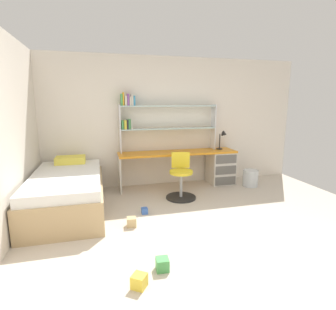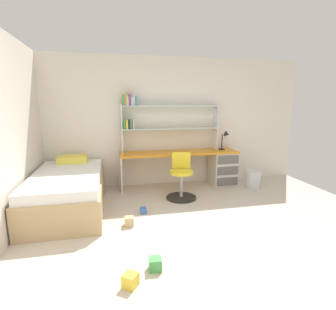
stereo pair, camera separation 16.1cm
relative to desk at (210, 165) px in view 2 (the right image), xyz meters
The scene contains 12 objects.
ground_plane 2.68m from the desk, 108.16° to the right, with size 5.66×6.60×0.02m, color beige.
room_shell 2.57m from the desk, 149.95° to the right, with size 5.66×6.60×2.52m.
desk is the anchor object (origin of this frame).
bookshelf_hutch 1.41m from the desk, behind, with size 1.90×0.22×1.12m.
desk_lamp 0.64m from the desk, ahead, with size 0.20×0.17×0.38m.
swivel_chair 1.00m from the desk, 140.24° to the right, with size 0.52×0.52×0.79m.
bed_platform 2.72m from the desk, 164.44° to the right, with size 1.05×2.00×0.71m.
waste_bin 0.89m from the desk, 24.37° to the right, with size 0.29×0.29×0.33m, color silver.
toy_block_blue_0 1.93m from the desk, 142.25° to the right, with size 0.09×0.09×0.09m, color #3860B7.
toy_block_yellow_1 3.32m from the desk, 123.41° to the right, with size 0.12×0.12×0.12m, color gold.
toy_block_green_2 3.02m from the desk, 121.27° to the right, with size 0.12×0.12×0.12m, color #479E51.
toy_block_natural_3 2.34m from the desk, 138.71° to the right, with size 0.12×0.12×0.12m, color tan.
Camera 2 is at (-1.12, -2.40, 1.64)m, focal length 28.48 mm.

